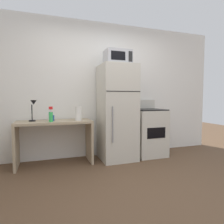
{
  "coord_description": "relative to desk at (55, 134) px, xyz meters",
  "views": [
    {
      "loc": [
        -1.07,
        -2.08,
        1.13
      ],
      "look_at": [
        0.01,
        1.1,
        0.9
      ],
      "focal_mm": 31.35,
      "sensor_mm": 36.0,
      "label": 1
    }
  ],
  "objects": [
    {
      "name": "oven_range",
      "position": [
        1.79,
        -0.03,
        -0.06
      ],
      "size": [
        0.59,
        0.61,
        1.1
      ],
      "color": "beige",
      "rests_on": "ground"
    },
    {
      "name": "desk_lamp",
      "position": [
        -0.33,
        0.04,
        0.46
      ],
      "size": [
        0.14,
        0.12,
        0.35
      ],
      "color": "black",
      "rests_on": "desk"
    },
    {
      "name": "microwave",
      "position": [
        1.12,
        -0.08,
        1.34
      ],
      "size": [
        0.46,
        0.35,
        0.26
      ],
      "color": "#B7B7BC",
      "rests_on": "refrigerator"
    },
    {
      "name": "paper_towel_roll",
      "position": [
        0.4,
        -0.08,
        0.34
      ],
      "size": [
        0.11,
        0.11,
        0.24
      ],
      "primitive_type": "cylinder",
      "color": "white",
      "rests_on": "desk"
    },
    {
      "name": "wall_back_white",
      "position": [
        0.94,
        0.33,
        0.77
      ],
      "size": [
        5.0,
        0.1,
        2.6
      ],
      "primitive_type": "cube",
      "color": "white",
      "rests_on": "ground"
    },
    {
      "name": "desk",
      "position": [
        0.0,
        0.0,
        0.0
      ],
      "size": [
        1.25,
        0.53,
        0.75
      ],
      "color": "tan",
      "rests_on": "ground"
    },
    {
      "name": "coffee_mug",
      "position": [
        -0.04,
        0.01,
        0.27
      ],
      "size": [
        0.08,
        0.08,
        0.09
      ],
      "primitive_type": "cylinder",
      "color": "#264C99",
      "rests_on": "desk"
    },
    {
      "name": "refrigerator",
      "position": [
        1.12,
        -0.06,
        0.34
      ],
      "size": [
        0.63,
        0.67,
        1.74
      ],
      "color": "beige",
      "rests_on": "ground"
    },
    {
      "name": "spray_bottle",
      "position": [
        -0.06,
        -0.14,
        0.32
      ],
      "size": [
        0.06,
        0.06,
        0.25
      ],
      "color": "green",
      "rests_on": "desk"
    },
    {
      "name": "ground_plane",
      "position": [
        0.94,
        -1.37,
        -0.53
      ],
      "size": [
        12.0,
        12.0,
        0.0
      ],
      "primitive_type": "plane",
      "color": "brown"
    }
  ]
}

